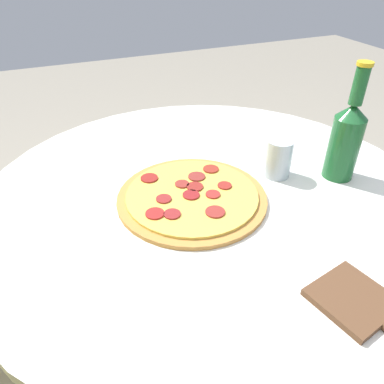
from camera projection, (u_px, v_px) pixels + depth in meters
The scene contains 6 objects.
ground_plane at pixel (203, 371), 1.29m from camera, with size 8.00×8.00×0.00m, color gray.
table at pixel (206, 246), 0.96m from camera, with size 1.04×1.04×0.76m.
pizza at pixel (192, 196), 0.83m from camera, with size 0.33×0.33×0.02m.
beer_bottle at pixel (346, 138), 0.85m from camera, with size 0.07×0.07×0.27m.
pizza_paddle at pixel (373, 315), 0.57m from camera, with size 0.26×0.13×0.02m.
drinking_glass at pixel (278, 158), 0.89m from camera, with size 0.06×0.06×0.09m.
Camera 1 is at (-0.64, 0.31, 1.25)m, focal length 35.00 mm.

